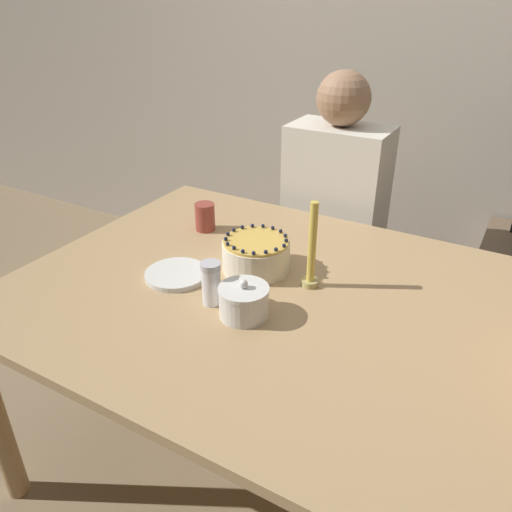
% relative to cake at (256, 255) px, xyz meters
% --- Properties ---
extents(ground_plane, '(12.00, 12.00, 0.00)m').
position_rel_cake_xyz_m(ground_plane, '(0.09, -0.09, -0.79)').
color(ground_plane, '#8C7556').
extents(wall_behind, '(8.00, 0.05, 2.60)m').
position_rel_cake_xyz_m(wall_behind, '(0.09, 1.31, 0.51)').
color(wall_behind, '#ADA393').
rests_on(wall_behind, ground_plane).
extents(dining_table, '(1.48, 1.15, 0.74)m').
position_rel_cake_xyz_m(dining_table, '(0.09, -0.09, -0.14)').
color(dining_table, tan).
rests_on(dining_table, ground_plane).
extents(cake, '(0.21, 0.21, 0.11)m').
position_rel_cake_xyz_m(cake, '(0.00, 0.00, 0.00)').
color(cake, '#EFE5CC').
rests_on(cake, dining_table).
extents(sugar_bowl, '(0.14, 0.14, 0.11)m').
position_rel_cake_xyz_m(sugar_bowl, '(0.10, -0.23, -0.01)').
color(sugar_bowl, silver).
rests_on(sugar_bowl, dining_table).
extents(sugar_shaker, '(0.06, 0.06, 0.13)m').
position_rel_cake_xyz_m(sugar_shaker, '(-0.01, -0.22, 0.01)').
color(sugar_shaker, white).
rests_on(sugar_shaker, dining_table).
extents(plate_stack, '(0.19, 0.19, 0.02)m').
position_rel_cake_xyz_m(plate_stack, '(-0.19, -0.16, -0.04)').
color(plate_stack, silver).
rests_on(plate_stack, dining_table).
extents(candle, '(0.05, 0.05, 0.26)m').
position_rel_cake_xyz_m(candle, '(0.18, -0.00, 0.06)').
color(candle, tan).
rests_on(candle, dining_table).
extents(cup, '(0.07, 0.07, 0.10)m').
position_rel_cake_xyz_m(cup, '(-0.30, 0.16, -0.00)').
color(cup, '#993D33').
rests_on(cup, dining_table).
extents(person_man_blue_shirt, '(0.40, 0.34, 1.24)m').
position_rel_cake_xyz_m(person_man_blue_shirt, '(-0.01, 0.69, -0.24)').
color(person_man_blue_shirt, '#473D33').
rests_on(person_man_blue_shirt, ground_plane).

